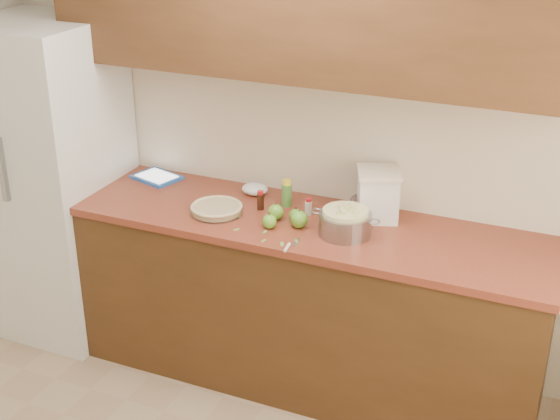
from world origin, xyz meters
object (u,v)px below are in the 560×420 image
at_px(flour_canister, 378,194).
at_px(colander, 345,223).
at_px(pie, 217,209).
at_px(tablet, 157,177).

bearing_deg(flour_canister, colander, -109.69).
height_order(pie, colander, colander).
bearing_deg(tablet, pie, -11.00).
bearing_deg(flour_canister, tablet, 179.58).
bearing_deg(pie, flour_canister, 19.23).
distance_m(pie, colander, 0.68).
relative_size(pie, flour_canister, 1.02).
bearing_deg(pie, tablet, 152.27).
distance_m(flour_canister, tablet, 1.29).
xyz_separation_m(colander, tablet, (-1.20, 0.25, -0.05)).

